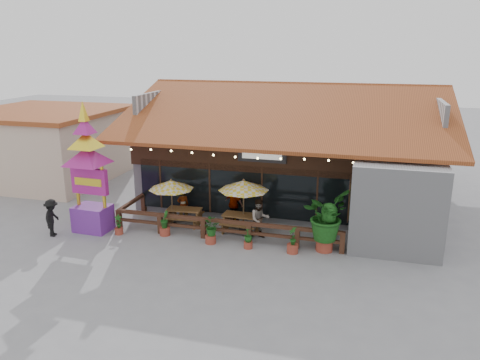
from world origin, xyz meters
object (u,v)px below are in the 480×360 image
(umbrella_left, at_px, (171,185))
(umbrella_right, at_px, (244,186))
(picnic_table_left, at_px, (184,214))
(tropical_plant, at_px, (326,217))
(picnic_table_right, at_px, (241,220))
(thai_sign_tower, at_px, (88,159))
(pedestrian, at_px, (52,218))

(umbrella_left, distance_m, umbrella_right, 3.32)
(picnic_table_left, xyz_separation_m, tropical_plant, (6.50, -1.25, 0.95))
(picnic_table_left, bearing_deg, picnic_table_right, -2.54)
(umbrella_right, bearing_deg, picnic_table_left, 179.73)
(umbrella_right, height_order, picnic_table_left, umbrella_right)
(thai_sign_tower, height_order, pedestrian, thai_sign_tower)
(umbrella_left, relative_size, umbrella_right, 0.89)
(thai_sign_tower, bearing_deg, tropical_plant, 2.99)
(umbrella_right, bearing_deg, thai_sign_tower, -164.69)
(picnic_table_left, relative_size, picnic_table_right, 0.98)
(umbrella_left, distance_m, picnic_table_right, 3.52)
(picnic_table_right, relative_size, tropical_plant, 0.66)
(umbrella_right, xyz_separation_m, tropical_plant, (3.68, -1.23, -0.62))
(tropical_plant, distance_m, pedestrian, 11.57)
(umbrella_left, height_order, tropical_plant, tropical_plant)
(picnic_table_left, bearing_deg, thai_sign_tower, -153.89)
(picnic_table_right, height_order, tropical_plant, tropical_plant)
(umbrella_right, relative_size, thai_sign_tower, 0.45)
(umbrella_right, height_order, picnic_table_right, umbrella_right)
(umbrella_left, height_order, thai_sign_tower, thai_sign_tower)
(picnic_table_right, height_order, pedestrian, pedestrian)
(umbrella_left, relative_size, pedestrian, 1.51)
(picnic_table_right, bearing_deg, thai_sign_tower, -165.43)
(umbrella_left, height_order, pedestrian, umbrella_left)
(umbrella_left, xyz_separation_m, pedestrian, (-4.45, -2.57, -1.08))
(pedestrian, bearing_deg, umbrella_right, -86.26)
(umbrella_right, distance_m, picnic_table_left, 3.22)
(pedestrian, bearing_deg, picnic_table_right, -86.80)
(umbrella_right, relative_size, picnic_table_left, 1.69)
(umbrella_left, relative_size, thai_sign_tower, 0.40)
(tropical_plant, bearing_deg, umbrella_left, 171.57)
(picnic_table_left, relative_size, tropical_plant, 0.65)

